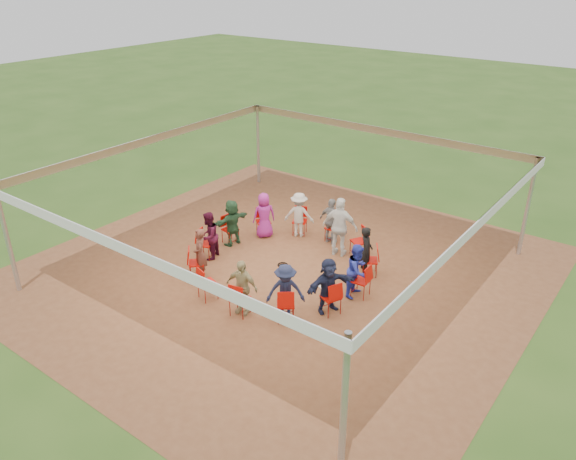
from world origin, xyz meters
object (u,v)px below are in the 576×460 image
Objects in this scene: chair_12 at (286,304)px; standing_person at (340,227)px; chair_4 at (333,228)px; chair_9 at (196,263)px; person_seated_6 at (232,222)px; chair_1 at (361,281)px; chair_7 at (230,229)px; chair_8 at (206,244)px; cable_coil at (283,265)px; person_seated_10 at (285,292)px; chair_11 at (240,299)px; person_seated_9 at (242,287)px; chair_6 at (263,222)px; person_seated_0 at (328,285)px; person_seated_1 at (357,270)px; person_seated_7 at (209,236)px; person_seated_8 at (200,254)px; chair_2 at (370,260)px; chair_10 at (207,283)px; person_seated_2 at (366,251)px; person_seated_3 at (331,221)px; chair_5 at (300,221)px; chair_3 at (359,242)px; person_seated_5 at (264,215)px; chair_0 at (331,297)px; laptop at (325,284)px; person_seated_4 at (299,215)px.

standing_person reaches higher than chair_12.
chair_9 is (-1.81, -4.10, 0.00)m from chair_4.
chair_12 is 0.62× the size of person_seated_6.
chair_1 and chair_12 have the same top height.
chair_7 is 1.15m from chair_8.
person_seated_10 is at bearing -51.28° from cable_coil.
person_seated_9 is at bearing 90.00° from chair_11.
chair_6 is (-4.29, 1.30, 0.00)m from chair_1.
person_seated_0 is 1.00× the size of person_seated_1.
standing_person reaches higher than chair_8.
chair_9 is 2.23m from chair_11.
cable_coil is (-0.30, -2.18, -0.43)m from chair_4.
person_seated_9 is (-0.02, 0.12, 0.28)m from chair_11.
person_seated_7 is at bearing 96.92° from person_seated_1.
person_seated_1 is 4.25m from person_seated_8.
chair_2 and chair_6 have the same top height.
chair_6 is 4.38m from person_seated_1.
chair_1 is at bearing 39.88° from person_seated_9.
chair_10 is at bearing 55.38° from chair_6.
person_seated_2 is (-0.10, -0.06, 0.28)m from chair_2.
person_seated_2 and person_seated_6 have the same top height.
person_seated_7 is at bearing 55.38° from person_seated_3.
chair_1 is 0.62× the size of person_seated_2.
chair_5 is 0.62× the size of person_seated_7.
person_seated_2 is (0.71, -0.87, 0.28)m from chair_3.
person_seated_5 is 4.52m from person_seated_10.
person_seated_2 and person_seated_9 have the same top height.
person_seated_0 is (4.44, -1.33, 0.28)m from chair_7.
person_seated_9 is at bearing 69.79° from chair_6.
standing_person is at bearing 51.85° from chair_0.
chair_4 is (-1.91, 1.14, 0.00)m from chair_2.
chair_6 is at bearing 83.08° from chair_0.
cable_coil is (0.82, -1.97, -0.43)m from chair_5.
chair_7 is 2.50× the size of laptop.
person_seated_4 is at bearing 43.20° from chair_2.
chair_7 is at bearing 138.46° from chair_10.
chair_11 is (2.81, -2.76, 0.00)m from chair_7.
person_seated_3 is 1.00× the size of person_seated_8.
chair_11 is at bearing 159.24° from laptop.
chair_7 is 2.23m from chair_9.
chair_7 is 3.85m from person_seated_9.
person_seated_5 is at bearing 152.31° from person_seated_7.
chair_3 is 1.16m from person_seated_2.
chair_5 is at bearing 155.11° from person_seated_6.
standing_person is at bearing 141.34° from chair_5.
chair_5 is at bearing 83.08° from chair_12.
standing_person is at bearing 135.49° from person_seated_5.
person_seated_7 is at bearing 30.50° from chair_6.
chair_9 is 2.68× the size of cable_coil.
chair_1 is 0.62× the size of person_seated_8.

